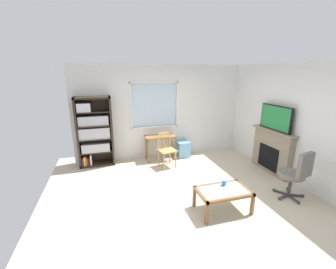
# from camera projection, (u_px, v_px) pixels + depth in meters

# --- Properties ---
(ground) EXTENTS (5.87, 5.65, 0.02)m
(ground) POSITION_uv_depth(u_px,v_px,m) (189.00, 193.00, 4.57)
(ground) COLOR beige
(wall_back_with_window) EXTENTS (4.87, 0.15, 2.63)m
(wall_back_with_window) POSITION_uv_depth(u_px,v_px,m) (161.00, 113.00, 6.37)
(wall_back_with_window) COLOR silver
(wall_back_with_window) RESTS_ON ground
(wall_right) EXTENTS (0.12, 4.85, 2.63)m
(wall_right) POSITION_uv_depth(u_px,v_px,m) (295.00, 124.00, 4.88)
(wall_right) COLOR silver
(wall_right) RESTS_ON ground
(bookshelf) EXTENTS (0.90, 0.38, 1.83)m
(bookshelf) POSITION_uv_depth(u_px,v_px,m) (94.00, 132.00, 5.74)
(bookshelf) COLOR #2D2319
(bookshelf) RESTS_ON ground
(desk_under_window) EXTENTS (0.85, 0.43, 0.70)m
(desk_under_window) POSITION_uv_depth(u_px,v_px,m) (160.00, 140.00, 6.21)
(desk_under_window) COLOR olive
(desk_under_window) RESTS_ON ground
(wooden_chair) EXTENTS (0.49, 0.48, 0.90)m
(wooden_chair) POSITION_uv_depth(u_px,v_px,m) (166.00, 149.00, 5.77)
(wooden_chair) COLOR tan
(wooden_chair) RESTS_ON ground
(plastic_drawer_unit) EXTENTS (0.35, 0.40, 0.45)m
(plastic_drawer_unit) POSITION_uv_depth(u_px,v_px,m) (183.00, 149.00, 6.54)
(plastic_drawer_unit) COLOR #72ADDB
(plastic_drawer_unit) RESTS_ON ground
(fireplace) EXTENTS (0.26, 1.27, 1.08)m
(fireplace) POSITION_uv_depth(u_px,v_px,m) (272.00, 151.00, 5.43)
(fireplace) COLOR gray
(fireplace) RESTS_ON ground
(tv) EXTENTS (0.06, 0.95, 0.59)m
(tv) POSITION_uv_depth(u_px,v_px,m) (276.00, 118.00, 5.19)
(tv) COLOR black
(tv) RESTS_ON fireplace
(office_chair) EXTENTS (0.58, 0.57, 1.00)m
(office_chair) POSITION_uv_depth(u_px,v_px,m) (297.00, 173.00, 4.23)
(office_chair) COLOR slate
(office_chair) RESTS_ON ground
(coffee_table) EXTENTS (0.92, 0.57, 0.41)m
(coffee_table) POSITION_uv_depth(u_px,v_px,m) (223.00, 193.00, 3.90)
(coffee_table) COLOR #8C9E99
(coffee_table) RESTS_ON ground
(sippy_cup) EXTENTS (0.07, 0.07, 0.09)m
(sippy_cup) POSITION_uv_depth(u_px,v_px,m) (224.00, 183.00, 4.03)
(sippy_cup) COLOR #337FD6
(sippy_cup) RESTS_ON coffee_table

